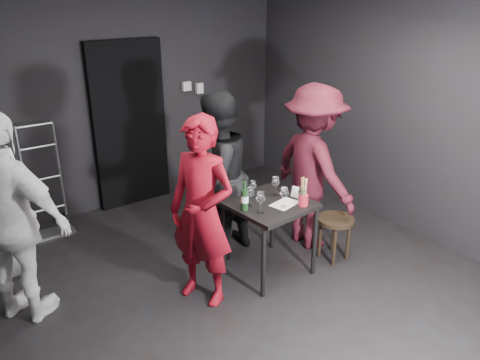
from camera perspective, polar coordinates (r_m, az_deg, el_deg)
floor at (r=4.60m, az=0.51°, el=-12.78°), size 4.50×5.00×0.02m
wall_back at (r=6.11m, az=-13.77°, el=9.34°), size 4.50×0.04×2.70m
wall_right at (r=5.58m, az=19.62°, el=7.53°), size 0.04×5.00×2.70m
doorway at (r=6.12m, az=-13.29°, el=6.51°), size 0.95×0.10×2.10m
wallbox_upper at (r=6.41m, az=-6.56°, el=11.30°), size 0.12×0.06×0.12m
wallbox_lower at (r=6.52m, az=-4.99°, el=11.09°), size 0.10×0.06×0.14m
hand_truck at (r=5.88m, az=-22.18°, el=-3.78°), size 0.43×0.36×1.30m
tasting_table at (r=4.53m, az=3.57°, el=-3.87°), size 0.72×0.72×0.75m
stool at (r=4.94m, az=11.53°, el=-5.47°), size 0.38×0.38×0.47m
server_red at (r=4.00m, az=-4.75°, el=-2.45°), size 0.72×0.84×1.95m
woman_black at (r=4.71m, az=-2.99°, el=1.95°), size 1.10×0.80×2.02m
man_maroon at (r=4.96m, az=9.06°, el=3.26°), size 0.73×1.40×2.11m
bystander_cream at (r=4.12m, az=-26.50°, el=-2.23°), size 1.28×1.39×2.19m
tasting_mat at (r=4.46m, az=5.47°, el=-2.91°), size 0.30×0.23×0.00m
wine_glass_a at (r=4.24m, az=2.52°, el=-2.61°), size 0.09×0.09×0.22m
wine_glass_b at (r=4.37m, az=1.30°, el=-1.92°), size 0.08×0.08×0.20m
wine_glass_c at (r=4.56m, az=1.60°, el=-1.00°), size 0.09×0.09×0.18m
wine_glass_d at (r=4.36m, az=5.39°, el=-1.98°), size 0.10×0.10×0.22m
wine_glass_e at (r=4.42m, az=7.59°, el=-1.78°), size 0.10×0.10×0.21m
wine_glass_f at (r=4.60m, az=4.36°, el=-0.66°), size 0.10×0.10×0.21m
wine_bottle at (r=4.29m, az=0.58°, el=-2.34°), size 0.07×0.07×0.28m
breadstick_cup at (r=4.41m, az=7.76°, el=-1.47°), size 0.10×0.10×0.30m
reserved_card at (r=4.59m, az=7.06°, el=-1.54°), size 0.12×0.16×0.11m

